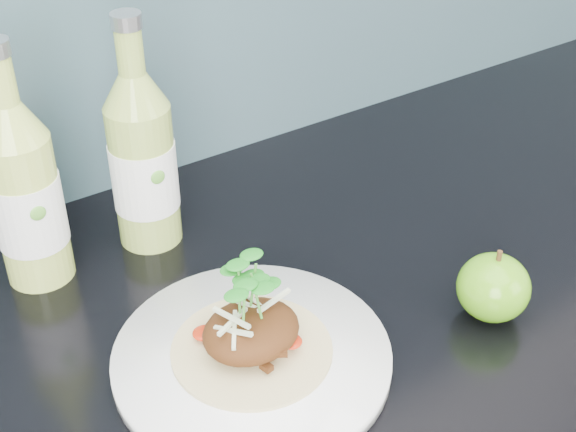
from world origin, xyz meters
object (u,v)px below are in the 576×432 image
Objects in this scene: green_apple at (493,287)px; cider_bottle_right at (143,161)px; cider_bottle_left at (25,195)px; dinner_plate at (252,357)px.

cider_bottle_right is at bearing 125.75° from green_apple.
green_apple is 0.31× the size of cider_bottle_left.
cider_bottle_left reaches higher than green_apple.
green_apple is at bearing -78.27° from cider_bottle_right.
cider_bottle_left is at bearing 153.97° from cider_bottle_right.
green_apple is 0.31× the size of cider_bottle_right.
dinner_plate is 1.22× the size of cider_bottle_right.
cider_bottle_left is 0.12m from cider_bottle_right.
cider_bottle_left is 1.00× the size of cider_bottle_right.
dinner_plate is at bearing -82.87° from cider_bottle_left.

